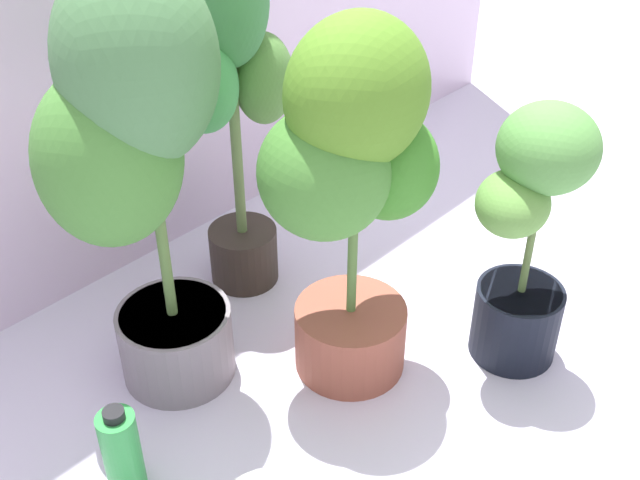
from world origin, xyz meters
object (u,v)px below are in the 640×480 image
at_px(potted_plant_back_center, 230,91).
at_px(nutrient_bottle, 121,450).
at_px(potted_plant_back_left, 136,151).
at_px(potted_plant_front_right, 528,232).
at_px(potted_plant_center, 351,178).

height_order(potted_plant_back_center, nutrient_bottle, potted_plant_back_center).
bearing_deg(potted_plant_back_center, potted_plant_back_left, -158.19).
distance_m(potted_plant_front_right, nutrient_bottle, 0.99).
xyz_separation_m(potted_plant_front_right, potted_plant_back_left, (-0.63, 0.55, 0.25)).
relative_size(potted_plant_center, nutrient_bottle, 4.05).
height_order(potted_plant_front_right, potted_plant_back_left, potted_plant_back_left).
height_order(potted_plant_center, potted_plant_front_right, potted_plant_center).
bearing_deg(potted_plant_center, potted_plant_front_right, -41.04).
bearing_deg(potted_plant_back_left, potted_plant_back_center, 21.81).
bearing_deg(potted_plant_back_center, potted_plant_center, -97.18).
relative_size(potted_plant_back_center, nutrient_bottle, 4.42).
distance_m(potted_plant_back_center, nutrient_bottle, 0.86).
bearing_deg(potted_plant_center, potted_plant_back_left, 138.51).
xyz_separation_m(potted_plant_front_right, potted_plant_back_center, (-0.25, 0.70, 0.20)).
relative_size(potted_plant_front_right, potted_plant_back_left, 0.67).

